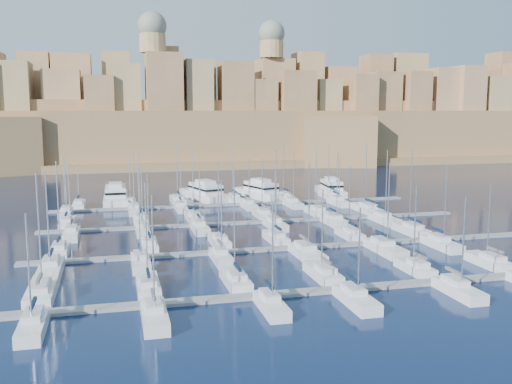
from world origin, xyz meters
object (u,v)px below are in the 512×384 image
object	(u,v)px
motor_yacht_a	(116,196)
motor_yacht_d	(331,189)
sailboat_4	(415,268)
motor_yacht_c	(260,191)
sailboat_2	(236,280)
motor_yacht_b	(205,193)
sailboat_0	(42,292)

from	to	relation	value
motor_yacht_a	motor_yacht_d	xyz separation A→B (m)	(54.64, -1.54, 0.00)
motor_yacht_a	motor_yacht_d	size ratio (longest dim) A/B	1.19
sailboat_4	motor_yacht_c	distance (m)	71.07
sailboat_2	sailboat_4	size ratio (longest dim) A/B	1.23
motor_yacht_d	sailboat_2	bearing A→B (deg)	-120.03
motor_yacht_b	motor_yacht_d	world-z (taller)	same
motor_yacht_a	motor_yacht_d	bearing A→B (deg)	-1.61
sailboat_2	motor_yacht_d	world-z (taller)	sailboat_2
sailboat_0	motor_yacht_d	bearing A→B (deg)	47.24
motor_yacht_c	motor_yacht_d	size ratio (longest dim) A/B	1.16
sailboat_0	motor_yacht_c	world-z (taller)	sailboat_0
sailboat_2	sailboat_4	distance (m)	25.12
sailboat_0	motor_yacht_b	size ratio (longest dim) A/B	0.78
sailboat_2	motor_yacht_a	world-z (taller)	sailboat_2
sailboat_2	motor_yacht_b	size ratio (longest dim) A/B	0.78
sailboat_2	motor_yacht_c	bearing A→B (deg)	73.25
sailboat_0	motor_yacht_c	size ratio (longest dim) A/B	0.84
motor_yacht_a	motor_yacht_b	distance (m)	21.67
sailboat_0	sailboat_4	xyz separation A→B (m)	(48.55, -1.17, -0.04)
sailboat_4	motor_yacht_a	bearing A→B (deg)	119.01
sailboat_0	motor_yacht_a	world-z (taller)	sailboat_0
motor_yacht_a	motor_yacht_b	size ratio (longest dim) A/B	0.95
sailboat_4	motor_yacht_b	world-z (taller)	sailboat_4
sailboat_0	motor_yacht_a	distance (m)	70.86
sailboat_4	sailboat_2	bearing A→B (deg)	178.89
motor_yacht_a	motor_yacht_b	world-z (taller)	same
sailboat_4	motor_yacht_a	size ratio (longest dim) A/B	0.67
motor_yacht_a	motor_yacht_c	xyz separation A→B (m)	(35.72, -0.50, 0.00)
sailboat_0	motor_yacht_b	distance (m)	76.81
sailboat_0	motor_yacht_c	xyz separation A→B (m)	(44.65, 69.79, 0.96)
sailboat_4	motor_yacht_c	size ratio (longest dim) A/B	0.68
motor_yacht_b	motor_yacht_c	xyz separation A→B (m)	(14.06, -0.67, 0.00)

